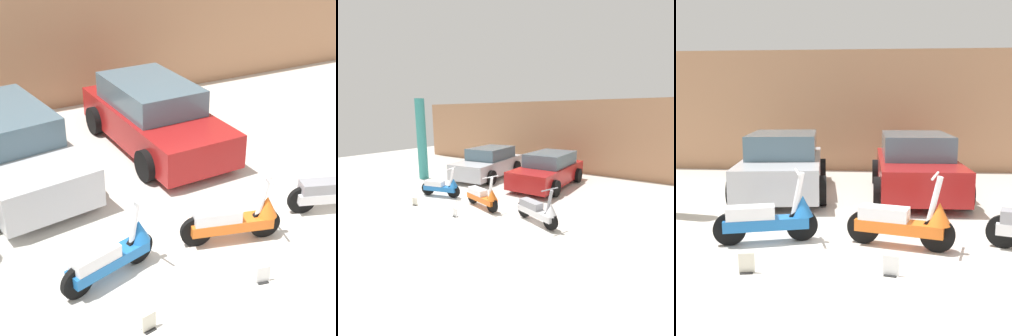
% 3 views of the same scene
% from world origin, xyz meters
% --- Properties ---
extents(ground_plane, '(28.00, 28.00, 0.00)m').
position_xyz_m(ground_plane, '(0.00, 0.00, 0.00)').
color(ground_plane, silver).
extents(wall_back, '(19.60, 0.12, 3.62)m').
position_xyz_m(wall_back, '(0.00, 7.61, 1.81)').
color(wall_back, tan).
rests_on(wall_back, ground_plane).
extents(scooter_front_left, '(1.52, 0.73, 1.09)m').
position_xyz_m(scooter_front_left, '(-1.41, 0.86, 0.39)').
color(scooter_front_left, black).
rests_on(scooter_front_left, ground_plane).
extents(scooter_front_right, '(1.56, 0.73, 1.11)m').
position_xyz_m(scooter_front_right, '(0.58, 0.78, 0.40)').
color(scooter_front_right, black).
rests_on(scooter_front_right, ground_plane).
extents(scooter_front_center, '(1.50, 0.78, 1.09)m').
position_xyz_m(scooter_front_center, '(2.59, 0.71, 0.39)').
color(scooter_front_center, black).
rests_on(scooter_front_center, ground_plane).
extents(car_rear_left, '(2.37, 4.26, 1.38)m').
position_xyz_m(car_rear_left, '(-2.02, 4.38, 0.66)').
color(car_rear_left, '#B7B7BC').
rests_on(car_rear_left, ground_plane).
extents(car_rear_center, '(2.04, 4.09, 1.37)m').
position_xyz_m(car_rear_center, '(1.04, 4.49, 0.66)').
color(car_rear_center, maroon).
rests_on(car_rear_center, ground_plane).
extents(placard_near_left_scooter, '(0.20, 0.14, 0.26)m').
position_xyz_m(placard_near_left_scooter, '(-1.42, -0.30, 0.11)').
color(placard_near_left_scooter, black).
rests_on(placard_near_left_scooter, ground_plane).
extents(placard_near_right_scooter, '(0.20, 0.15, 0.26)m').
position_xyz_m(placard_near_right_scooter, '(0.37, -0.23, 0.11)').
color(placard_near_right_scooter, black).
rests_on(placard_near_right_scooter, ground_plane).
extents(support_column_side, '(0.42, 0.42, 3.62)m').
position_xyz_m(support_column_side, '(-4.24, 2.26, 1.81)').
color(support_column_side, teal).
rests_on(support_column_side, ground_plane).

